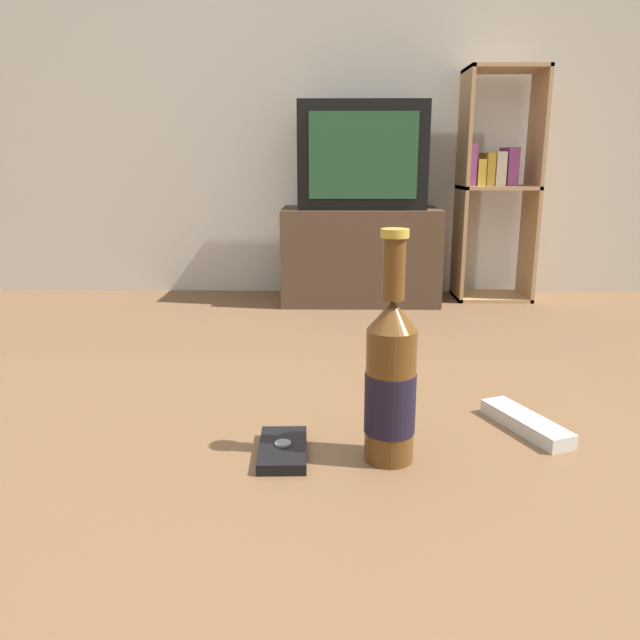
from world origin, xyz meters
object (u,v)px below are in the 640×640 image
bookshelf (496,182)px  cell_phone (283,450)px  tv_stand (360,255)px  television (361,156)px  remote_control (526,423)px  beer_bottle (390,381)px

bookshelf → cell_phone: bookshelf is taller
tv_stand → cell_phone: bearing=-94.9°
television → remote_control: bearing=-87.9°
tv_stand → bookshelf: 0.85m
television → beer_bottle: bearing=-92.1°
beer_bottle → cell_phone: (-0.13, 0.01, -0.09)m
tv_stand → beer_bottle: bearing=-92.1°
bookshelf → beer_bottle: (-0.84, -2.81, -0.15)m
cell_phone → remote_control: (0.33, 0.08, 0.00)m
beer_bottle → cell_phone: size_ratio=2.50×
beer_bottle → cell_phone: bearing=176.6°
bookshelf → television: bearing=-173.3°
cell_phone → tv_stand: bearing=83.1°
bookshelf → remote_control: size_ratio=8.14×
bookshelf → cell_phone: bearing=-109.2°
beer_bottle → television: bearing=87.9°
cell_phone → remote_control: 0.34m
bookshelf → beer_bottle: bookshelf is taller
beer_bottle → remote_control: 0.23m
tv_stand → television: 0.53m
television → bookshelf: bearing=6.7°
cell_phone → beer_bottle: bearing=-5.3°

